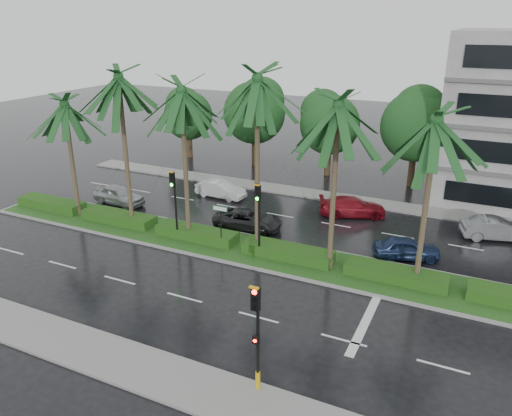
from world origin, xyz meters
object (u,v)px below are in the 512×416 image
at_px(car_silver, 119,195).
at_px(car_white, 221,189).
at_px(signal_median_left, 174,195).
at_px(car_red, 352,207).
at_px(car_blue, 407,248).
at_px(signal_near, 257,334).
at_px(car_darkgrey, 248,219).
at_px(car_grey, 496,229).
at_px(street_sign, 220,216).

height_order(car_silver, car_white, car_silver).
height_order(signal_median_left, car_red, signal_median_left).
bearing_deg(car_blue, car_silver, 69.18).
height_order(signal_near, car_blue, signal_near).
relative_size(signal_median_left, car_darkgrey, 0.98).
bearing_deg(signal_median_left, car_white, 100.40).
bearing_deg(car_darkgrey, signal_median_left, 133.67).
height_order(car_darkgrey, car_grey, car_grey).
relative_size(signal_near, car_grey, 1.06).
bearing_deg(street_sign, signal_median_left, -176.53).
xyz_separation_m(signal_near, signal_median_left, (-10.00, 9.69, 0.49)).
distance_m(car_silver, car_white, 7.48).
bearing_deg(car_red, car_grey, -112.71).
xyz_separation_m(car_darkgrey, car_blue, (10.00, 0.02, 0.01)).
xyz_separation_m(signal_near, car_silver, (-17.50, 13.39, -1.81)).
relative_size(car_red, car_grey, 1.11).
distance_m(signal_median_left, car_white, 8.64).
bearing_deg(signal_median_left, car_grey, 26.64).
relative_size(street_sign, car_red, 0.57).
distance_m(car_red, car_blue, 6.76).
bearing_deg(street_sign, car_darkgrey, 90.00).
bearing_deg(car_silver, car_grey, -73.54).
xyz_separation_m(car_darkgrey, car_grey, (14.50, 5.07, 0.06)).
height_order(car_silver, car_grey, car_silver).
height_order(car_silver, car_blue, car_silver).
distance_m(signal_median_left, car_grey, 19.72).
height_order(street_sign, car_blue, street_sign).
bearing_deg(signal_median_left, street_sign, 3.47).
relative_size(car_darkgrey, car_red, 0.98).
bearing_deg(car_blue, signal_near, 146.50).
xyz_separation_m(signal_near, car_red, (-1.50, 18.46, -1.85)).
distance_m(signal_median_left, car_darkgrey, 5.33).
bearing_deg(car_white, signal_median_left, -166.97).
relative_size(car_silver, car_darkgrey, 0.91).
bearing_deg(car_darkgrey, car_blue, -97.31).
relative_size(street_sign, car_darkgrey, 0.58).
bearing_deg(car_darkgrey, car_grey, -78.14).
distance_m(car_blue, car_grey, 6.76).
bearing_deg(car_white, street_sign, -147.99).
relative_size(street_sign, car_white, 0.67).
xyz_separation_m(signal_median_left, car_silver, (-7.50, 3.70, -2.31)).
relative_size(street_sign, car_silver, 0.64).
xyz_separation_m(car_white, car_grey, (19.00, 0.60, 0.04)).
height_order(signal_near, car_grey, signal_near).
distance_m(signal_near, signal_median_left, 13.93).
bearing_deg(car_white, car_silver, 129.34).
bearing_deg(car_grey, car_silver, 84.37).
height_order(car_silver, car_red, car_silver).
bearing_deg(car_darkgrey, car_silver, 82.67).
distance_m(street_sign, car_darkgrey, 3.84).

